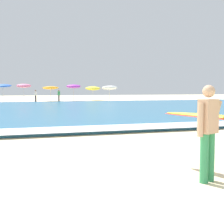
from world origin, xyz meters
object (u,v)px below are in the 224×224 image
(beach_umbrella_4, at_px, (24,86))
(beachgoer_near_row_left, at_px, (59,95))
(beach_umbrella_3, at_px, (3,86))
(beach_umbrella_5, at_px, (51,88))
(beachgoer_near_row_mid, at_px, (36,95))
(beach_umbrella_6, at_px, (73,86))
(beach_umbrella_7, at_px, (93,88))
(beach_umbrella_8, at_px, (110,88))
(surfer_with_board, at_px, (216,123))

(beach_umbrella_4, height_order, beachgoer_near_row_left, beach_umbrella_4)
(beach_umbrella_3, distance_m, beach_umbrella_5, 6.45)
(beachgoer_near_row_left, height_order, beachgoer_near_row_mid, same)
(beach_umbrella_6, bearing_deg, beach_umbrella_7, 12.80)
(beach_umbrella_3, bearing_deg, beachgoer_near_row_mid, -5.85)
(beach_umbrella_6, bearing_deg, beach_umbrella_4, -163.50)
(beach_umbrella_4, xyz_separation_m, beach_umbrella_6, (6.92, 2.05, -0.04))
(beach_umbrella_8, distance_m, beachgoer_near_row_mid, 10.51)
(beach_umbrella_6, distance_m, beachgoer_near_row_left, 2.99)
(beach_umbrella_7, distance_m, beachgoer_near_row_mid, 8.98)
(beach_umbrella_5, xyz_separation_m, beach_umbrella_7, (6.29, 0.87, -0.06))
(surfer_with_board, relative_size, beach_umbrella_3, 1.16)
(beach_umbrella_7, bearing_deg, beach_umbrella_6, -167.20)
(beach_umbrella_8, relative_size, beachgoer_near_row_mid, 1.47)
(beach_umbrella_5, height_order, beach_umbrella_6, beach_umbrella_6)
(beach_umbrella_6, xyz_separation_m, beach_umbrella_7, (3.02, 0.69, -0.28))
(beach_umbrella_3, height_order, beach_umbrella_4, beach_umbrella_3)
(beach_umbrella_6, distance_m, beachgoer_near_row_mid, 5.99)
(beach_umbrella_4, distance_m, beach_umbrella_6, 7.21)
(beach_umbrella_4, distance_m, beachgoer_near_row_mid, 1.95)
(beach_umbrella_4, distance_m, beach_umbrella_7, 10.31)
(beach_umbrella_6, bearing_deg, beach_umbrella_8, -15.33)
(beach_umbrella_6, xyz_separation_m, beach_umbrella_8, (4.99, -1.37, -0.20))
(beachgoer_near_row_left, bearing_deg, surfer_with_board, -93.14)
(beach_umbrella_5, bearing_deg, beach_umbrella_4, -152.96)
(beach_umbrella_6, distance_m, beach_umbrella_8, 5.18)
(surfer_with_board, relative_size, beach_umbrella_7, 1.24)
(surfer_with_board, xyz_separation_m, beachgoer_near_row_mid, (-1.07, 36.89, -0.19))
(beachgoer_near_row_mid, bearing_deg, beach_umbrella_5, 42.67)
(surfer_with_board, distance_m, beachgoer_near_row_left, 37.67)
(surfer_with_board, distance_m, beach_umbrella_8, 38.86)
(beach_umbrella_5, distance_m, beach_umbrella_7, 6.35)
(beach_umbrella_8, relative_size, beachgoer_near_row_left, 1.47)
(beach_umbrella_4, xyz_separation_m, beach_umbrella_8, (11.91, 0.68, -0.23))
(beach_umbrella_4, bearing_deg, beach_umbrella_3, 173.82)
(beach_umbrella_7, height_order, beachgoer_near_row_left, beach_umbrella_7)
(surfer_with_board, xyz_separation_m, beach_umbrella_3, (-5.15, 37.31, 1.07))
(beach_umbrella_4, height_order, beachgoer_near_row_mid, beach_umbrella_4)
(beach_umbrella_3, distance_m, beachgoer_near_row_left, 7.33)
(surfer_with_board, distance_m, beach_umbrella_3, 37.68)
(surfer_with_board, height_order, beach_umbrella_4, beach_umbrella_4)
(beach_umbrella_5, bearing_deg, beachgoer_near_row_left, -52.68)
(surfer_with_board, xyz_separation_m, beach_umbrella_4, (-2.55, 37.03, 1.07))
(surfer_with_board, relative_size, beach_umbrella_8, 1.19)
(beach_umbrella_7, height_order, beachgoer_near_row_mid, beach_umbrella_7)
(beachgoer_near_row_mid, bearing_deg, beach_umbrella_6, 21.89)
(beach_umbrella_5, bearing_deg, beachgoer_near_row_mid, -137.33)
(beach_umbrella_5, relative_size, beachgoer_near_row_mid, 1.44)
(beach_umbrella_5, relative_size, beach_umbrella_6, 0.95)
(beach_umbrella_5, distance_m, beachgoer_near_row_left, 1.89)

